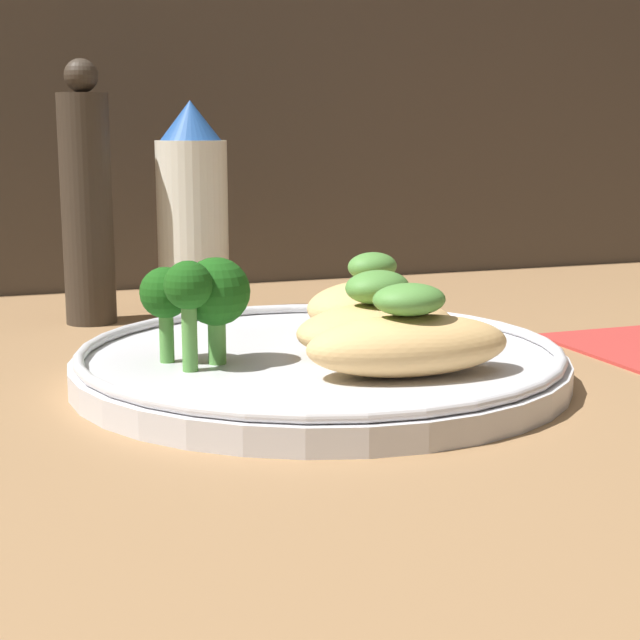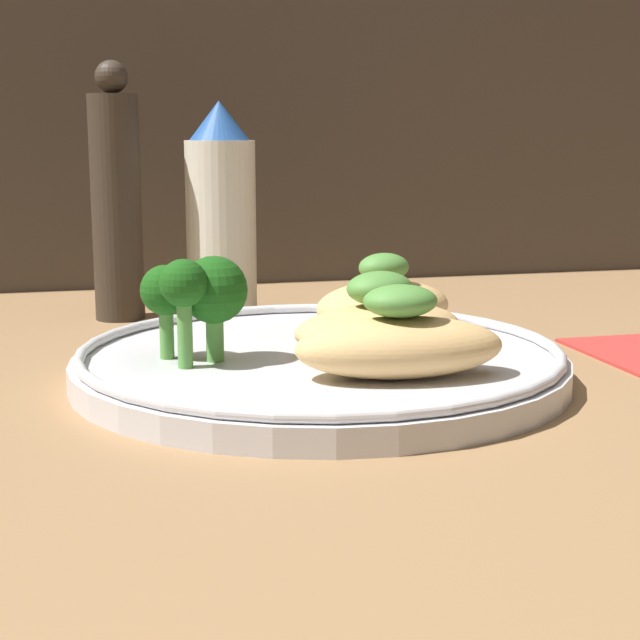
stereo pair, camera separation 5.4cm
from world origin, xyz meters
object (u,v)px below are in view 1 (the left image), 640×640
Objects in this scene: plate at (320,362)px; pepper_grinder at (87,203)px; broccoli_bunch at (198,294)px; sauce_bottle at (193,215)px.

pepper_grinder reaches higher than plate.
sauce_bottle is (4.54, 21.18, 2.38)cm from broccoli_bunch.
pepper_grinder reaches higher than sauce_bottle.
sauce_bottle is 7.72cm from pepper_grinder.
plate is 4.75× the size of broccoli_bunch.
pepper_grinder reaches higher than broccoli_bunch.
plate is at bearing -83.88° from sauce_bottle.
broccoli_bunch is at bearing -81.68° from pepper_grinder.
sauce_bottle is 0.85× the size of pepper_grinder.
broccoli_bunch is 0.36× the size of sauce_bottle.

